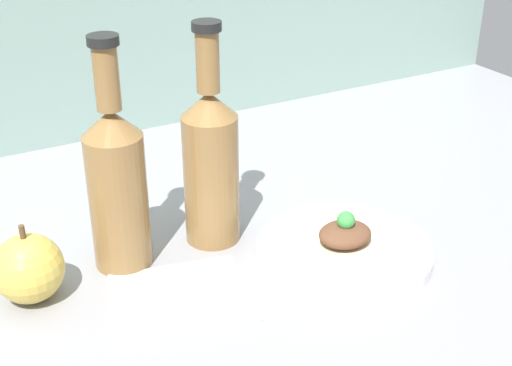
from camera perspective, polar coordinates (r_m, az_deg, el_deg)
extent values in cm
cube|color=gray|center=(100.21, 0.66, -7.04)|extent=(180.00, 110.00, 4.00)
cylinder|color=white|center=(99.52, 7.04, -5.48)|extent=(24.21, 24.21, 1.97)
torus|color=white|center=(99.16, 7.07, -5.15)|extent=(23.65, 23.65, 1.38)
cylinder|color=beige|center=(98.90, 7.08, -4.90)|extent=(13.66, 13.66, 0.40)
ellipsoid|color=brown|center=(98.05, 7.14, -4.09)|extent=(7.50, 6.38, 2.89)
sphere|color=green|center=(96.94, 7.21, -2.97)|extent=(2.51, 2.51, 2.51)
cylinder|color=olive|center=(95.35, -10.92, -1.48)|extent=(7.78, 7.78, 18.81)
cone|color=olive|center=(90.67, -11.52, 4.74)|extent=(7.78, 7.78, 3.50)
cylinder|color=olive|center=(88.70, -11.87, 8.22)|extent=(3.11, 3.11, 8.15)
cylinder|color=black|center=(87.36, -12.16, 11.12)|extent=(3.89, 3.89, 1.20)
cylinder|color=olive|center=(99.59, -3.59, 0.28)|extent=(7.78, 7.78, 18.81)
cone|color=olive|center=(95.13, -3.78, 6.29)|extent=(7.78, 7.78, 3.50)
cylinder|color=olive|center=(93.24, -3.89, 9.65)|extent=(3.11, 3.11, 8.15)
cylinder|color=black|center=(91.97, -3.98, 12.43)|extent=(3.89, 3.89, 1.20)
sphere|color=gold|center=(93.47, -17.74, -6.53)|extent=(8.90, 8.90, 8.90)
cylinder|color=brown|center=(90.85, -18.19, -3.80)|extent=(0.71, 0.71, 2.00)
cube|color=#B7BCC6|center=(91.77, -5.98, -8.96)|extent=(19.81, 18.13, 0.80)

